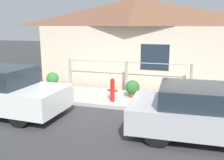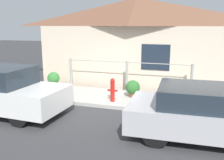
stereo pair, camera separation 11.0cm
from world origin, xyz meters
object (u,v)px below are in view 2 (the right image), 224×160
at_px(car_right, 210,113).
at_px(potted_plant_near_hydrant, 133,88).
at_px(fire_hydrant, 113,89).
at_px(potted_plant_by_fence, 54,79).

bearing_deg(car_right, potted_plant_near_hydrant, 132.13).
height_order(fire_hydrant, potted_plant_near_hydrant, fire_hydrant).
bearing_deg(potted_plant_by_fence, potted_plant_near_hydrant, -8.15).
distance_m(potted_plant_near_hydrant, potted_plant_by_fence, 3.56).
relative_size(car_right, fire_hydrant, 4.92).
xyz_separation_m(fire_hydrant, potted_plant_near_hydrant, (0.53, 0.74, -0.09)).
bearing_deg(fire_hydrant, car_right, -30.84).
xyz_separation_m(car_right, fire_hydrant, (-2.96, 1.77, -0.10)).
relative_size(car_right, potted_plant_near_hydrant, 6.47).
distance_m(car_right, fire_hydrant, 3.45).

